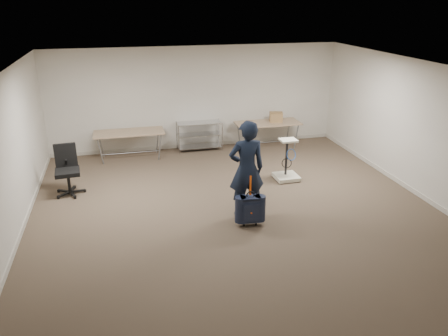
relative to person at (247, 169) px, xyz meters
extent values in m
plane|color=#443829|center=(-0.15, -0.15, -0.95)|extent=(9.00, 9.00, 0.00)
plane|color=beige|center=(-0.15, 4.35, 0.45)|extent=(8.00, 0.00, 8.00)
plane|color=beige|center=(-0.15, -4.65, 0.45)|extent=(8.00, 0.00, 8.00)
plane|color=beige|center=(-4.15, -0.15, 0.45)|extent=(0.00, 9.00, 9.00)
plane|color=beige|center=(3.85, -0.15, 0.45)|extent=(0.00, 9.00, 9.00)
plane|color=silver|center=(-0.15, -0.15, 1.85)|extent=(8.00, 8.00, 0.00)
cube|color=beige|center=(-0.15, 4.34, -0.90)|extent=(8.00, 0.02, 0.10)
cube|color=beige|center=(-4.14, -0.15, -0.90)|extent=(0.02, 9.00, 0.10)
cube|color=beige|center=(3.84, -0.15, -0.90)|extent=(0.02, 9.00, 0.10)
cube|color=#8E7157|center=(-2.05, 3.80, -0.24)|extent=(1.80, 0.75, 0.03)
cylinder|color=gray|center=(-2.05, 3.80, -0.80)|extent=(1.50, 0.02, 0.02)
cylinder|color=gray|center=(-2.80, 3.50, -0.61)|extent=(0.13, 0.04, 0.69)
cylinder|color=gray|center=(-1.30, 3.50, -0.61)|extent=(0.13, 0.04, 0.69)
cylinder|color=gray|center=(-2.80, 4.10, -0.61)|extent=(0.13, 0.04, 0.69)
cylinder|color=gray|center=(-1.30, 4.10, -0.61)|extent=(0.13, 0.04, 0.69)
cube|color=#8E7157|center=(1.75, 3.80, -0.24)|extent=(1.80, 0.75, 0.03)
cylinder|color=gray|center=(1.75, 3.80, -0.80)|extent=(1.50, 0.02, 0.02)
cylinder|color=gray|center=(1.00, 3.50, -0.61)|extent=(0.13, 0.04, 0.69)
cylinder|color=gray|center=(2.50, 3.50, -0.61)|extent=(0.13, 0.04, 0.69)
cylinder|color=gray|center=(1.00, 4.10, -0.61)|extent=(0.13, 0.04, 0.69)
cylinder|color=gray|center=(2.50, 4.10, -0.61)|extent=(0.13, 0.04, 0.69)
cylinder|color=#BBBDC2|center=(-0.75, 3.83, -0.55)|extent=(0.02, 0.02, 0.80)
cylinder|color=#BBBDC2|center=(0.45, 3.83, -0.55)|extent=(0.02, 0.02, 0.80)
cylinder|color=#BBBDC2|center=(-0.75, 4.28, -0.55)|extent=(0.02, 0.02, 0.80)
cylinder|color=#BBBDC2|center=(0.45, 4.28, -0.55)|extent=(0.02, 0.02, 0.80)
cube|color=#BBBDC2|center=(-0.15, 4.05, -0.85)|extent=(1.20, 0.45, 0.02)
cube|color=#BBBDC2|center=(-0.15, 4.05, -0.50)|extent=(1.20, 0.45, 0.02)
cube|color=#BBBDC2|center=(-0.15, 4.05, -0.17)|extent=(1.20, 0.45, 0.01)
imported|color=black|center=(0.00, 0.00, 0.00)|extent=(0.70, 0.46, 1.91)
cube|color=#161C32|center=(-0.05, -0.46, -0.61)|extent=(0.39, 0.25, 0.50)
cube|color=black|center=(-0.05, -0.44, -0.87)|extent=(0.34, 0.18, 0.03)
cylinder|color=black|center=(-0.17, -0.45, -0.92)|extent=(0.03, 0.07, 0.07)
cylinder|color=black|center=(0.06, -0.47, -0.92)|extent=(0.03, 0.07, 0.07)
torus|color=black|center=(-0.05, -0.46, -0.33)|extent=(0.16, 0.04, 0.16)
cube|color=#FF590D|center=(-0.05, -0.44, -0.14)|extent=(0.03, 0.01, 0.39)
cylinder|color=black|center=(-3.44, 1.81, -0.90)|extent=(0.65, 0.65, 0.10)
cylinder|color=black|center=(-3.44, 1.81, -0.68)|extent=(0.07, 0.07, 0.44)
cube|color=black|center=(-3.44, 1.81, -0.44)|extent=(0.54, 0.54, 0.09)
cube|color=black|center=(-3.46, 2.05, -0.14)|extent=(0.46, 0.10, 0.52)
cube|color=beige|center=(1.42, 1.47, -0.89)|extent=(0.54, 0.54, 0.09)
cylinder|color=black|center=(1.21, 1.25, -0.93)|extent=(0.06, 0.06, 0.04)
cylinder|color=black|center=(1.42, 1.52, -0.42)|extent=(0.05, 0.05, 0.86)
cube|color=beige|center=(1.42, 1.47, 0.01)|extent=(0.38, 0.33, 0.04)
torus|color=blue|center=(1.48, 1.38, -0.31)|extent=(0.28, 0.12, 0.26)
cube|color=olive|center=(2.00, 3.84, -0.09)|extent=(0.41, 0.35, 0.26)
camera|label=1|loc=(-2.23, -7.35, 3.04)|focal=35.00mm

